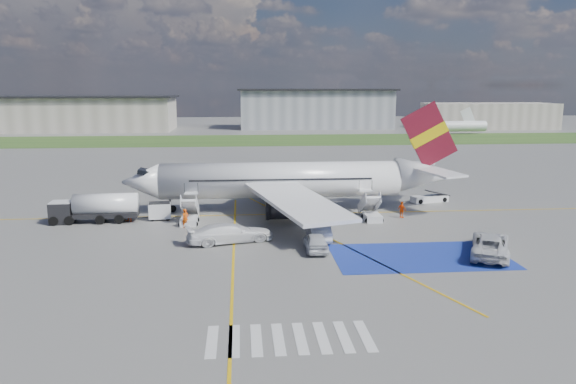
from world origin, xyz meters
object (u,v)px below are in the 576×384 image
object	(u,v)px
airliner	(294,180)
car_silver_b	(318,230)
belt_loader	(430,199)
fuel_tanker	(95,210)
gpu_cart	(160,212)
van_white_a	(491,240)
car_silver_a	(316,242)
van_white_b	(230,230)

from	to	relation	value
airliner	car_silver_b	world-z (taller)	airliner
belt_loader	car_silver_b	size ratio (longest dim) A/B	0.95
fuel_tanker	belt_loader	distance (m)	37.59
airliner	fuel_tanker	xyz separation A→B (m)	(-20.47, -3.87, -2.17)
gpu_cart	van_white_a	size ratio (longest dim) A/B	0.38
airliner	car_silver_a	xyz separation A→B (m)	(0.33, -15.65, -2.62)
airliner	van_white_a	xyz separation A→B (m)	(14.42, -17.84, -2.23)
airliner	van_white_a	world-z (taller)	airliner
belt_loader	car_silver_a	size ratio (longest dim) A/B	1.08
belt_loader	gpu_cart	bearing A→B (deg)	177.23
fuel_tanker	car_silver_a	bearing A→B (deg)	-31.78
gpu_cart	van_white_a	distance (m)	32.03
airliner	car_silver_a	world-z (taller)	airliner
airliner	car_silver_b	size ratio (longest dim) A/B	7.10
belt_loader	van_white_a	xyz separation A→B (m)	(-2.04, -20.87, 0.80)
fuel_tanker	belt_loader	bearing A→B (deg)	8.32
fuel_tanker	car_silver_b	xyz separation A→B (m)	(21.49, -8.34, -0.37)
van_white_a	airliner	bearing A→B (deg)	-26.36
gpu_cart	van_white_a	xyz separation A→B (m)	(28.58, -14.45, 0.33)
fuel_tanker	van_white_b	distance (m)	16.13
airliner	van_white_b	xyz separation A→B (m)	(-6.84, -12.49, -2.27)
belt_loader	van_white_a	bearing A→B (deg)	-110.21
airliner	gpu_cart	xyz separation A→B (m)	(-14.16, -3.39, -2.56)
fuel_tanker	van_white_a	size ratio (longest dim) A/B	1.40
van_white_a	van_white_b	size ratio (longest dim) A/B	1.08
airliner	belt_loader	distance (m)	17.01
airliner	car_silver_b	distance (m)	12.51
belt_loader	van_white_b	distance (m)	28.01
gpu_cart	car_silver_b	world-z (taller)	gpu_cart
airliner	belt_loader	bearing A→B (deg)	10.44
fuel_tanker	airliner	bearing A→B (deg)	8.44
gpu_cart	belt_loader	size ratio (longest dim) A/B	0.48
car_silver_b	van_white_a	size ratio (longest dim) A/B	0.84
gpu_cart	car_silver_b	xyz separation A→B (m)	(15.18, -8.82, 0.02)
belt_loader	van_white_b	size ratio (longest dim) A/B	0.86
belt_loader	airliner	bearing A→B (deg)	175.82
car_silver_b	van_white_b	distance (m)	7.86
belt_loader	van_white_a	size ratio (longest dim) A/B	0.80
airliner	belt_loader	world-z (taller)	airliner
belt_loader	van_white_b	xyz separation A→B (m)	(-23.30, -15.52, 0.77)
fuel_tanker	gpu_cart	size ratio (longest dim) A/B	3.66
fuel_tanker	van_white_b	world-z (taller)	fuel_tanker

